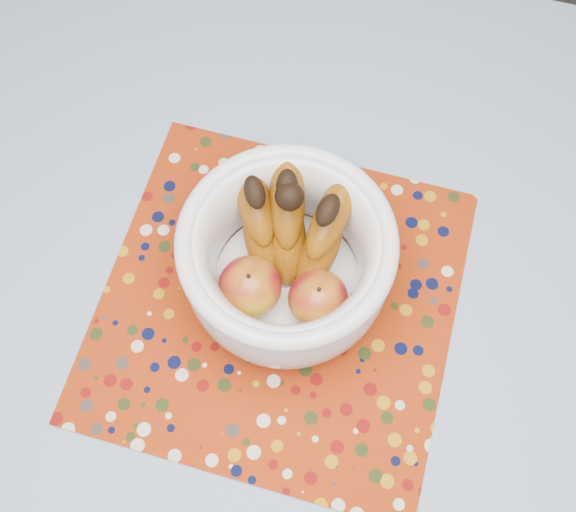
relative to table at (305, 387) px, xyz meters
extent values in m
plane|color=#2D2826|center=(0.00, 0.00, -0.67)|extent=(4.00, 4.00, 0.00)
cube|color=brown|center=(0.00, 0.00, 0.06)|extent=(1.20, 1.20, 0.04)
cylinder|color=brown|center=(-0.53, 0.53, -0.32)|extent=(0.06, 0.06, 0.71)
cube|color=#5F849F|center=(0.00, 0.00, 0.08)|extent=(1.32, 1.32, 0.01)
cube|color=#912707|center=(-0.06, 0.08, 0.09)|extent=(0.44, 0.44, 0.00)
cylinder|color=white|center=(-0.05, 0.10, 0.10)|extent=(0.12, 0.12, 0.01)
cylinder|color=white|center=(-0.05, 0.10, 0.11)|extent=(0.18, 0.18, 0.01)
torus|color=white|center=(-0.05, 0.10, 0.23)|extent=(0.24, 0.24, 0.02)
ellipsoid|color=maroon|center=(-0.09, 0.07, 0.15)|extent=(0.08, 0.08, 0.07)
ellipsoid|color=maroon|center=(-0.01, 0.07, 0.15)|extent=(0.07, 0.07, 0.06)
sphere|color=black|center=(-0.06, 0.15, 0.24)|extent=(0.03, 0.03, 0.03)
camera|label=1|loc=(0.02, -0.18, 0.89)|focal=42.00mm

